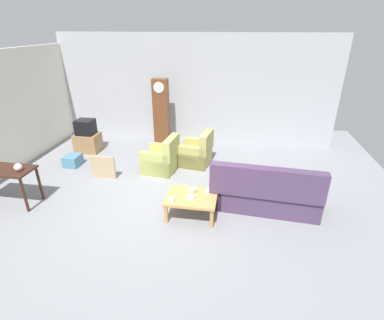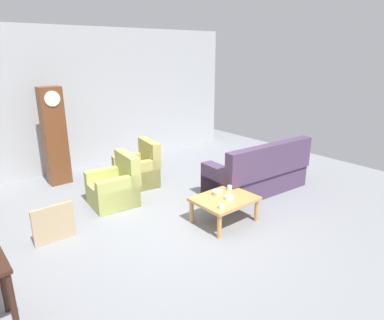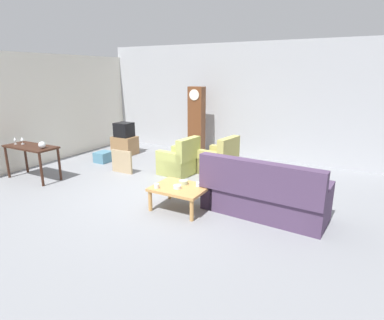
{
  "view_description": "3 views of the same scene",
  "coord_description": "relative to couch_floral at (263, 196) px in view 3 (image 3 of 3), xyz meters",
  "views": [
    {
      "loc": [
        1.4,
        -5.22,
        3.38
      ],
      "look_at": [
        0.48,
        0.34,
        0.76
      ],
      "focal_mm": 27.21,
      "sensor_mm": 36.0,
      "label": 1
    },
    {
      "loc": [
        -2.99,
        -4.09,
        2.7
      ],
      "look_at": [
        0.72,
        0.38,
        0.81
      ],
      "focal_mm": 31.81,
      "sensor_mm": 36.0,
      "label": 2
    },
    {
      "loc": [
        3.37,
        -5.13,
        2.42
      ],
      "look_at": [
        0.5,
        0.13,
        0.74
      ],
      "focal_mm": 29.58,
      "sensor_mm": 36.0,
      "label": 3
    }
  ],
  "objects": [
    {
      "name": "coffee_table_wood",
      "position": [
        -1.39,
        -0.47,
        0.01
      ],
      "size": [
        0.96,
        0.76,
        0.43
      ],
      "color": "tan",
      "rests_on": "ground_plane"
    },
    {
      "name": "storage_box_blue",
      "position": [
        -4.84,
        1.2,
        -0.21
      ],
      "size": [
        0.37,
        0.44,
        0.28
      ],
      "primitive_type": "cube",
      "color": "teal",
      "rests_on": "ground_plane"
    },
    {
      "name": "glass_dome_cloche",
      "position": [
        -4.79,
        -0.67,
        0.51
      ],
      "size": [
        0.15,
        0.15,
        0.15
      ],
      "primitive_type": "sphere",
      "color": "silver",
      "rests_on": "console_table_dark"
    },
    {
      "name": "pegboard_wall_left",
      "position": [
        -6.22,
        0.49,
        1.08
      ],
      "size": [
        0.12,
        6.4,
        2.88
      ],
      "primitive_type": "cube",
      "color": "silver",
      "rests_on": "ground_plane"
    },
    {
      "name": "cup_blue_rimmed",
      "position": [
        -1.11,
        -0.3,
        0.11
      ],
      "size": [
        0.08,
        0.08,
        0.08
      ],
      "primitive_type": "cylinder",
      "color": "silver",
      "rests_on": "coffee_table_wood"
    },
    {
      "name": "bowl_shallow_green",
      "position": [
        -1.4,
        -0.32,
        0.11
      ],
      "size": [
        0.17,
        0.17,
        0.07
      ],
      "primitive_type": "cylinder",
      "color": "#B2C69E",
      "rests_on": "coffee_table_wood"
    },
    {
      "name": "framed_picture_leaning",
      "position": [
        -3.74,
        0.69,
        -0.07
      ],
      "size": [
        0.6,
        0.05,
        0.57
      ],
      "primitive_type": "cube",
      "color": "tan",
      "rests_on": "ground_plane"
    },
    {
      "name": "armchair_olive_far",
      "position": [
        -1.64,
        1.81,
        -0.05
      ],
      "size": [
        0.9,
        0.87,
        0.92
      ],
      "color": "tan",
      "rests_on": "ground_plane"
    },
    {
      "name": "ground_plane",
      "position": [
        -2.02,
        0.09,
        -0.36
      ],
      "size": [
        10.4,
        10.4,
        0.0
      ],
      "primitive_type": "plane",
      "color": "gray"
    },
    {
      "name": "armchair_olive_near",
      "position": [
        -2.45,
        1.29,
        -0.05
      ],
      "size": [
        0.87,
        0.84,
        0.92
      ],
      "color": "tan",
      "rests_on": "ground_plane"
    },
    {
      "name": "wine_glass_mid",
      "position": [
        -5.54,
        -0.63,
        0.55
      ],
      "size": [
        0.08,
        0.08,
        0.17
      ],
      "color": "silver",
      "rests_on": "console_table_dark"
    },
    {
      "name": "tv_crt",
      "position": [
        -4.9,
        2.17,
        0.39
      ],
      "size": [
        0.48,
        0.44,
        0.42
      ],
      "primitive_type": "cube",
      "color": "black",
      "rests_on": "tv_stand_cabinet"
    },
    {
      "name": "bowl_white_stacked",
      "position": [
        -1.39,
        -0.56,
        0.1
      ],
      "size": [
        0.14,
        0.14,
        0.06
      ],
      "primitive_type": "cylinder",
      "color": "white",
      "rests_on": "coffee_table_wood"
    },
    {
      "name": "tv_stand_cabinet",
      "position": [
        -4.9,
        2.17,
        -0.09
      ],
      "size": [
        0.68,
        0.52,
        0.53
      ],
      "primitive_type": "cube",
      "color": "#997047",
      "rests_on": "ground_plane"
    },
    {
      "name": "grandfather_clock",
      "position": [
        -2.87,
        2.97,
        0.66
      ],
      "size": [
        0.44,
        0.3,
        2.02
      ],
      "color": "brown",
      "rests_on": "ground_plane"
    },
    {
      "name": "wine_glass_tall",
      "position": [
        -5.69,
        -0.71,
        0.55
      ],
      "size": [
        0.06,
        0.06,
        0.18
      ],
      "color": "silver",
      "rests_on": "console_table_dark"
    },
    {
      "name": "console_table_dark",
      "position": [
        -5.23,
        -0.65,
        0.32
      ],
      "size": [
        1.3,
        0.56,
        0.79
      ],
      "color": "#381E14",
      "rests_on": "ground_plane"
    },
    {
      "name": "garage_door_wall",
      "position": [
        -2.02,
        3.69,
        1.24
      ],
      "size": [
        8.4,
        0.16,
        3.2
      ],
      "primitive_type": "cube",
      "color": "#ADAFB5",
      "rests_on": "ground_plane"
    },
    {
      "name": "couch_floral",
      "position": [
        0.0,
        0.0,
        0.0
      ],
      "size": [
        2.16,
        1.03,
        1.04
      ],
      "color": "#4C3856",
      "rests_on": "ground_plane"
    },
    {
      "name": "cup_white_porcelain",
      "position": [
        -1.72,
        -0.72,
        0.11
      ],
      "size": [
        0.09,
        0.09,
        0.08
      ],
      "primitive_type": "cylinder",
      "color": "white",
      "rests_on": "coffee_table_wood"
    }
  ]
}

